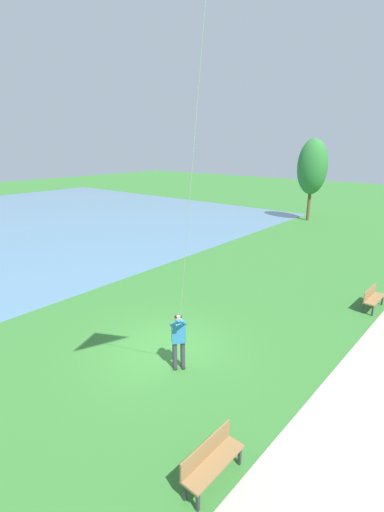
% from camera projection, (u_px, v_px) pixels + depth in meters
% --- Properties ---
extents(ground_plane, '(120.00, 120.00, 0.00)m').
position_uv_depth(ground_plane, '(165.00, 349.00, 11.91)').
color(ground_plane, '#33702D').
extents(walkway_path, '(3.38, 32.06, 0.02)m').
position_uv_depth(walkway_path, '(374.00, 392.00, 9.82)').
color(walkway_path, '#ADA393').
rests_on(walkway_path, ground).
extents(person_kite_flyer, '(0.60, 0.58, 1.83)m').
position_uv_depth(person_kite_flyer, '(179.00, 337.00, 10.58)').
color(person_kite_flyer, '#232328').
rests_on(person_kite_flyer, ground).
extents(park_bench_near_walkway, '(0.49, 1.51, 0.88)m').
position_uv_depth(park_bench_near_walkway, '(211.00, 459.00, 7.13)').
color(park_bench_near_walkway, olive).
rests_on(park_bench_near_walkway, ground).
extents(park_bench_far_walkway, '(0.49, 1.51, 0.88)m').
position_uv_depth(park_bench_far_walkway, '(372.00, 297.00, 14.68)').
color(park_bench_far_walkway, olive).
rests_on(park_bench_far_walkway, ground).
extents(tree_lakeside_far, '(2.53, 2.20, 6.89)m').
position_uv_depth(tree_lakeside_far, '(312.00, 167.00, 30.71)').
color(tree_lakeside_far, brown).
rests_on(tree_lakeside_far, ground).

